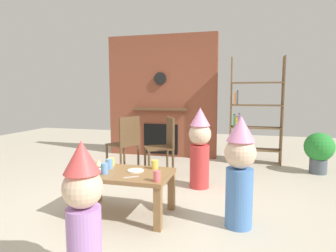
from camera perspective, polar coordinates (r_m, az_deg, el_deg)
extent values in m
plane|color=#BCB29E|center=(3.39, -4.33, -15.41)|extent=(12.00, 12.00, 0.00)
cube|color=brown|center=(5.79, -1.22, 5.89)|extent=(2.20, 0.18, 2.40)
cube|color=black|center=(5.77, -1.47, -2.59)|extent=(0.70, 0.02, 0.60)
cube|color=brown|center=(5.67, -1.60, 3.34)|extent=(1.10, 0.10, 0.04)
cylinder|color=black|center=(5.69, -1.58, 9.40)|extent=(0.24, 0.04, 0.24)
cube|color=brown|center=(5.38, 12.35, 3.02)|extent=(0.02, 0.28, 1.90)
cube|color=brown|center=(5.42, 21.69, 2.73)|extent=(0.02, 0.28, 1.90)
cube|color=brown|center=(5.47, 16.79, -4.45)|extent=(0.86, 0.28, 0.02)
cube|color=brown|center=(5.41, 16.93, -0.29)|extent=(0.86, 0.28, 0.02)
cube|color=brown|center=(5.38, 17.07, 3.95)|extent=(0.86, 0.28, 0.02)
cube|color=brown|center=(5.38, 17.21, 8.21)|extent=(0.86, 0.28, 0.02)
cube|color=#B23333|center=(5.45, 12.88, -3.10)|extent=(0.03, 0.20, 0.22)
cube|color=#3359A5|center=(5.45, 13.32, -3.23)|extent=(0.04, 0.20, 0.20)
cube|color=#3F8C4C|center=(5.40, 13.00, 1.10)|extent=(0.03, 0.20, 0.22)
cube|color=gold|center=(5.40, 13.47, 0.85)|extent=(0.04, 0.20, 0.18)
cube|color=#8C4C99|center=(5.39, 13.91, 1.18)|extent=(0.02, 0.20, 0.24)
cube|color=#D87F3F|center=(5.37, 13.13, 5.33)|extent=(0.04, 0.20, 0.22)
cube|color=#4C4C51|center=(5.37, 13.62, 5.54)|extent=(0.02, 0.20, 0.26)
cube|color=olive|center=(3.05, -8.76, -9.36)|extent=(0.98, 0.60, 0.04)
cube|color=olive|center=(3.11, -18.43, -13.71)|extent=(0.07, 0.07, 0.42)
cube|color=olive|center=(2.75, -2.02, -16.12)|extent=(0.07, 0.07, 0.42)
cube|color=olive|center=(3.53, -13.78, -11.13)|extent=(0.07, 0.07, 0.42)
cube|color=olive|center=(3.22, 0.69, -12.70)|extent=(0.07, 0.07, 0.42)
cylinder|color=#669EE0|center=(3.01, -12.49, -8.24)|extent=(0.07, 0.07, 0.11)
cylinder|color=#E5666B|center=(2.70, -2.21, -9.89)|extent=(0.07, 0.07, 0.10)
cylinder|color=#669EE0|center=(3.20, -11.58, -7.37)|extent=(0.08, 0.08, 0.10)
cylinder|color=#F2CC4C|center=(3.32, -11.23, -6.98)|extent=(0.08, 0.08, 0.09)
cylinder|color=#F2CC4C|center=(3.13, -2.66, -7.63)|extent=(0.08, 0.08, 0.09)
cylinder|color=white|center=(3.14, -14.02, -8.55)|extent=(0.18, 0.18, 0.01)
cylinder|color=white|center=(3.06, -6.44, -8.77)|extent=(0.17, 0.17, 0.01)
cone|color=#EAC68C|center=(3.36, -13.61, -7.07)|extent=(0.10, 0.10, 0.06)
cube|color=silver|center=(2.85, -7.24, -9.99)|extent=(0.13, 0.10, 0.01)
cylinder|color=#B27FCC|center=(2.16, -16.21, -21.64)|extent=(0.23, 0.23, 0.52)
sphere|color=beige|center=(2.00, -16.57, -11.70)|extent=(0.27, 0.27, 0.27)
cone|color=#EA4C4C|center=(1.95, -16.78, -5.88)|extent=(0.24, 0.24, 0.21)
cylinder|color=#4C7FC6|center=(2.88, 13.88, -13.64)|extent=(0.25, 0.25, 0.57)
sphere|color=beige|center=(2.76, 14.13, -5.22)|extent=(0.29, 0.29, 0.29)
cone|color=pink|center=(2.73, 14.26, -0.51)|extent=(0.26, 0.26, 0.23)
cylinder|color=#D13838|center=(3.92, 6.27, -7.97)|extent=(0.26, 0.26, 0.58)
sphere|color=beige|center=(3.83, 6.35, -1.62)|extent=(0.30, 0.30, 0.30)
cone|color=pink|center=(3.81, 6.39, 1.84)|extent=(0.27, 0.27, 0.24)
cube|color=brown|center=(4.73, -9.02, -3.60)|extent=(0.54, 0.54, 0.02)
cube|color=brown|center=(4.56, -7.61, -0.98)|extent=(0.21, 0.37, 0.45)
cylinder|color=brown|center=(5.03, -8.66, -5.61)|extent=(0.04, 0.04, 0.43)
cylinder|color=brown|center=(4.81, -12.00, -6.23)|extent=(0.04, 0.04, 0.43)
cylinder|color=brown|center=(4.76, -5.90, -6.26)|extent=(0.04, 0.04, 0.43)
cylinder|color=brown|center=(4.53, -9.32, -6.97)|extent=(0.04, 0.04, 0.43)
cube|color=brown|center=(4.38, -1.88, -4.35)|extent=(0.54, 0.54, 0.02)
cube|color=brown|center=(4.38, 0.47, -1.22)|extent=(0.22, 0.37, 0.45)
cylinder|color=brown|center=(4.57, -4.56, -6.79)|extent=(0.04, 0.04, 0.43)
cylinder|color=brown|center=(4.22, -3.79, -7.90)|extent=(0.04, 0.04, 0.43)
cylinder|color=brown|center=(4.63, -0.13, -6.57)|extent=(0.04, 0.04, 0.43)
cylinder|color=brown|center=(4.30, 0.99, -7.64)|extent=(0.04, 0.04, 0.43)
cylinder|color=#4C5660|center=(5.18, 27.61, -7.05)|extent=(0.26, 0.26, 0.23)
sphere|color=#268731|center=(5.12, 27.79, -3.68)|extent=(0.45, 0.45, 0.45)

